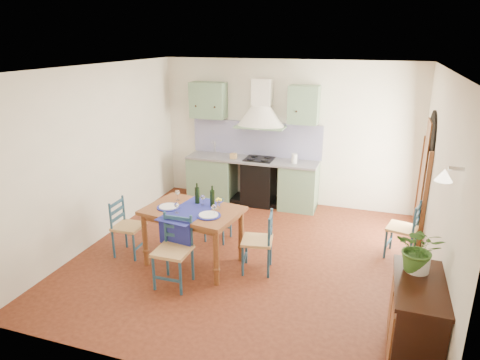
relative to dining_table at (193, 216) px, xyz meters
name	(u,v)px	position (x,y,z in m)	size (l,w,h in m)	color
floor	(247,257)	(0.70, 0.41, -0.76)	(5.00, 5.00, 0.00)	#40180D
back_wall	(260,152)	(0.23, 2.70, 0.29)	(5.00, 0.96, 2.80)	beige
right_wall	(435,186)	(3.19, 0.69, 0.58)	(0.26, 5.00, 2.80)	beige
left_wall	(99,155)	(-1.80, 0.41, 0.64)	(0.04, 5.00, 2.80)	beige
ceiling	(248,68)	(0.70, 0.41, 2.05)	(5.00, 5.00, 0.01)	white
dining_table	(193,216)	(0.00, 0.00, 0.00)	(1.46, 1.13, 1.17)	brown
chair_near	(174,250)	(-0.01, -0.60, -0.26)	(0.45, 0.45, 0.96)	navy
chair_far	(217,217)	(0.06, 0.80, -0.34)	(0.39, 0.39, 0.80)	navy
chair_left	(127,227)	(-1.07, -0.07, -0.30)	(0.42, 0.42, 0.88)	navy
chair_right	(259,241)	(0.98, 0.09, -0.29)	(0.48, 0.48, 0.89)	navy
chair_spare	(405,229)	(2.93, 1.16, -0.29)	(0.51, 0.51, 0.89)	navy
sideboard	(415,320)	(2.96, -1.17, -0.25)	(0.50, 1.05, 0.94)	black
potted_plant	(419,249)	(2.92, -0.94, 0.43)	(0.44, 0.38, 0.49)	#366424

